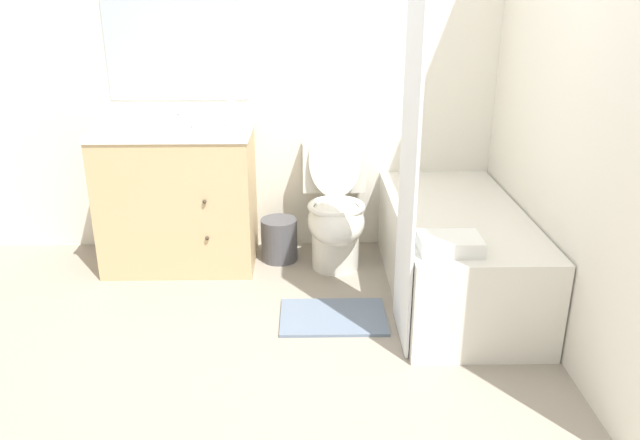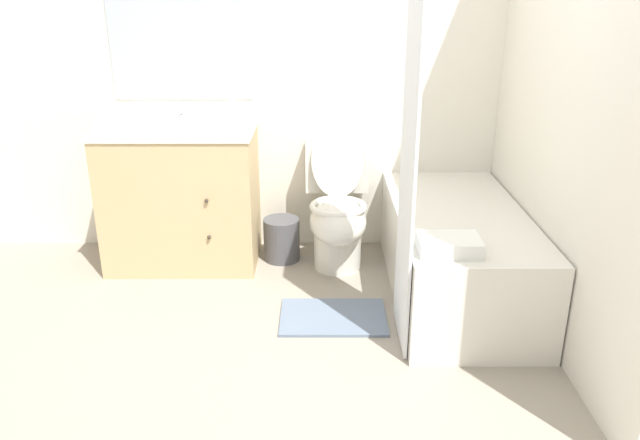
# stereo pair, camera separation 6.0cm
# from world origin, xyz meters

# --- Properties ---
(ground_plane) EXTENTS (14.00, 14.00, 0.00)m
(ground_plane) POSITION_xyz_m (0.00, 0.00, 0.00)
(ground_plane) COLOR gray
(wall_back) EXTENTS (8.00, 0.06, 2.50)m
(wall_back) POSITION_xyz_m (-0.01, 1.73, 1.25)
(wall_back) COLOR white
(wall_back) RESTS_ON ground_plane
(wall_right) EXTENTS (0.05, 2.71, 2.50)m
(wall_right) POSITION_xyz_m (1.28, 0.85, 1.25)
(wall_right) COLOR white
(wall_right) RESTS_ON ground_plane
(vanity_cabinet) EXTENTS (0.95, 0.60, 0.89)m
(vanity_cabinet) POSITION_xyz_m (-0.78, 1.42, 0.45)
(vanity_cabinet) COLOR tan
(vanity_cabinet) RESTS_ON ground_plane
(sink_faucet) EXTENTS (0.14, 0.12, 0.12)m
(sink_faucet) POSITION_xyz_m (-0.78, 1.59, 0.92)
(sink_faucet) COLOR silver
(sink_faucet) RESTS_ON vanity_cabinet
(toilet) EXTENTS (0.41, 0.68, 0.90)m
(toilet) POSITION_xyz_m (0.21, 1.36, 0.37)
(toilet) COLOR silver
(toilet) RESTS_ON ground_plane
(bathtub) EXTENTS (0.72, 1.50, 0.52)m
(bathtub) POSITION_xyz_m (0.88, 0.95, 0.26)
(bathtub) COLOR silver
(bathtub) RESTS_ON ground_plane
(shower_curtain) EXTENTS (0.01, 0.46, 1.86)m
(shower_curtain) POSITION_xyz_m (0.51, 0.49, 0.94)
(shower_curtain) COLOR white
(shower_curtain) RESTS_ON ground_plane
(wastebasket) EXTENTS (0.24, 0.24, 0.28)m
(wastebasket) POSITION_xyz_m (-0.15, 1.44, 0.14)
(wastebasket) COLOR #4C4C51
(wastebasket) RESTS_ON ground_plane
(tissue_box) EXTENTS (0.15, 0.11, 0.11)m
(tissue_box) POSITION_xyz_m (-0.58, 1.42, 0.93)
(tissue_box) COLOR white
(tissue_box) RESTS_ON vanity_cabinet
(soap_dispenser) EXTENTS (0.06, 0.06, 0.17)m
(soap_dispenser) POSITION_xyz_m (-0.42, 1.41, 0.96)
(soap_dispenser) COLOR silver
(soap_dispenser) RESTS_ON vanity_cabinet
(hand_towel_folded) EXTENTS (0.24, 0.17, 0.07)m
(hand_towel_folded) POSITION_xyz_m (-1.09, 1.28, 0.92)
(hand_towel_folded) COLOR white
(hand_towel_folded) RESTS_ON vanity_cabinet
(bath_towel_folded) EXTENTS (0.29, 0.21, 0.07)m
(bath_towel_folded) POSITION_xyz_m (0.71, 0.39, 0.55)
(bath_towel_folded) COLOR white
(bath_towel_folded) RESTS_ON bathtub
(bath_mat) EXTENTS (0.58, 0.39, 0.02)m
(bath_mat) POSITION_xyz_m (0.17, 0.66, 0.01)
(bath_mat) COLOR slate
(bath_mat) RESTS_ON ground_plane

